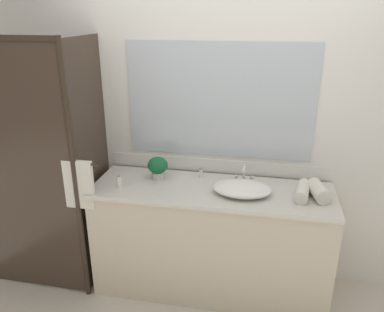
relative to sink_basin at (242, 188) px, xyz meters
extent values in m
plane|color=beige|center=(-0.23, 0.04, -0.94)|extent=(8.00, 8.00, 0.00)
cube|color=silver|center=(-0.23, 0.38, 0.36)|extent=(4.40, 0.05, 2.60)
cube|color=silver|center=(-0.23, 0.35, 0.01)|extent=(1.80, 0.01, 0.11)
cube|color=silver|center=(-0.23, 0.35, 0.55)|extent=(1.45, 0.01, 0.89)
cube|color=beige|center=(-0.23, 0.05, -0.51)|extent=(1.80, 0.56, 0.87)
cube|color=beige|center=(-0.23, 0.04, -0.06)|extent=(1.80, 0.58, 0.03)
cylinder|color=#2D2319|center=(-1.18, -0.23, 0.06)|extent=(0.04, 0.04, 2.00)
cube|color=#382B21|center=(-1.68, -0.23, 0.06)|extent=(0.96, 0.01, 1.96)
cube|color=#382B21|center=(-1.18, 0.05, 0.06)|extent=(0.01, 0.57, 1.96)
cylinder|color=#2D2319|center=(-1.16, -0.22, 0.19)|extent=(0.32, 0.02, 0.02)
cube|color=silver|center=(-1.16, -0.22, 0.03)|extent=(0.22, 0.04, 0.37)
ellipsoid|color=white|center=(0.00, 0.00, 0.00)|extent=(0.43, 0.30, 0.08)
cube|color=silver|center=(0.00, 0.19, -0.03)|extent=(0.17, 0.04, 0.02)
cylinder|color=silver|center=(0.00, 0.19, 0.04)|extent=(0.02, 0.02, 0.12)
cylinder|color=silver|center=(0.00, 0.13, 0.10)|extent=(0.02, 0.12, 0.02)
cylinder|color=silver|center=(-0.06, 0.19, 0.00)|extent=(0.02, 0.02, 0.04)
cylinder|color=silver|center=(0.06, 0.19, 0.00)|extent=(0.02, 0.02, 0.04)
cylinder|color=beige|center=(-0.67, 0.14, -0.01)|extent=(0.09, 0.09, 0.06)
ellipsoid|color=#195E35|center=(-0.67, 0.14, 0.07)|extent=(0.16, 0.16, 0.13)
cylinder|color=white|center=(-0.91, -0.08, 0.00)|extent=(0.03, 0.03, 0.09)
cylinder|color=#9E895B|center=(-0.91, -0.08, 0.05)|extent=(0.03, 0.03, 0.01)
cylinder|color=silver|center=(-0.34, 0.22, -0.01)|extent=(0.03, 0.03, 0.07)
cylinder|color=#9E895B|center=(-0.34, 0.22, 0.03)|extent=(0.02, 0.02, 0.01)
cylinder|color=silver|center=(0.53, 0.04, 0.01)|extent=(0.15, 0.25, 0.11)
cylinder|color=silver|center=(0.42, 0.03, 0.01)|extent=(0.13, 0.27, 0.09)
camera|label=1|loc=(0.13, -2.50, 1.20)|focal=35.50mm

